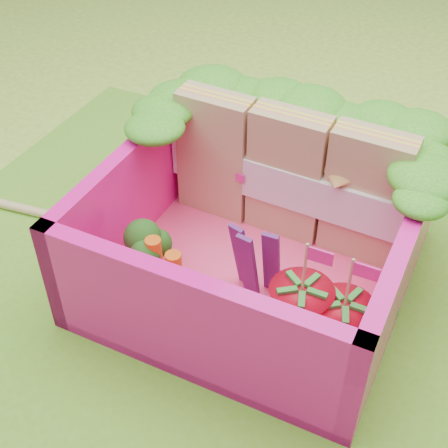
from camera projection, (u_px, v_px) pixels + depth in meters
ground at (185, 268)px, 2.96m from camera, size 14.00×14.00×0.00m
placemat at (185, 266)px, 2.95m from camera, size 2.60×2.60×0.03m
bento_floor at (256, 271)px, 2.86m from camera, size 1.30×1.30×0.05m
bento_box at (258, 230)px, 2.70m from camera, size 1.30×1.30×0.55m
lettuce_ruffle at (301, 116)px, 2.79m from camera, size 1.43×0.76×0.11m
sandwich_stack at (288, 175)px, 2.87m from camera, size 1.14×0.21×0.63m
broccoli at (145, 243)px, 2.70m from camera, size 0.33×0.33×0.26m
carrot_sticks at (164, 270)px, 2.65m from camera, size 0.17×0.08×0.28m
purple_wedges at (254, 261)px, 2.60m from camera, size 0.20×0.09×0.38m
strawberry_left at (300, 312)px, 2.47m from camera, size 0.26×0.26×0.50m
strawberry_right at (341, 325)px, 2.43m from camera, size 0.24×0.24×0.48m
snap_peas at (307, 322)px, 2.57m from camera, size 0.60×0.58×0.05m
chopsticks at (3, 204)px, 3.25m from camera, size 2.29×0.33×0.04m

